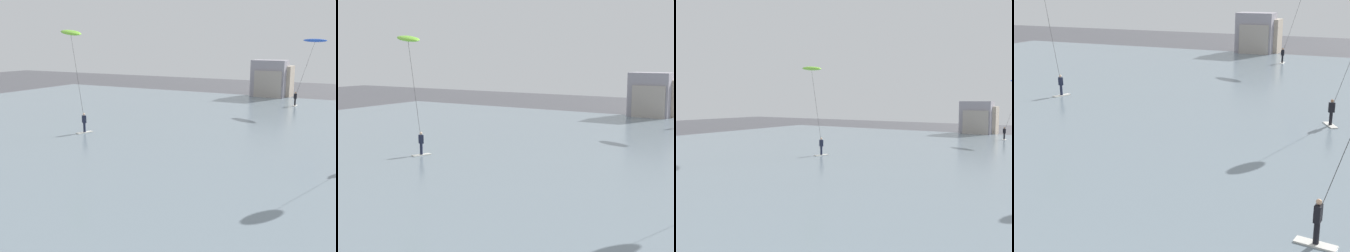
# 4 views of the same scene
# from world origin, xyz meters

# --- Properties ---
(water_bay) EXTENTS (84.00, 52.00, 0.10)m
(water_bay) POSITION_xyz_m (0.00, 30.21, 0.05)
(water_bay) COLOR slate
(water_bay) RESTS_ON ground
(far_shore_buildings) EXTENTS (20.97, 5.07, 5.06)m
(far_shore_buildings) POSITION_xyz_m (-2.57, 57.14, 2.27)
(far_shore_buildings) COLOR gray
(far_shore_buildings) RESTS_ON ground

